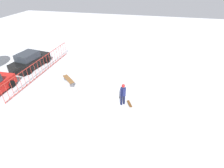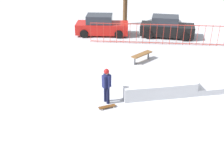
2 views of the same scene
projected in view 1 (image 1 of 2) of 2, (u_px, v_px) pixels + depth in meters
The scene contains 7 objects.
ground_plane at pixel (116, 82), 15.48m from camera, with size 60.00×60.00×0.00m, color #B7BABF.
skate_ramp at pixel (109, 79), 15.34m from camera, with size 5.86×3.81×0.74m.
skater at pixel (123, 93), 12.36m from camera, with size 0.43×0.41×1.73m.
skateboard at pixel (129, 104), 12.81m from camera, with size 0.81×0.52×0.09m.
perimeter_fence at pixel (41, 66), 16.48m from camera, with size 9.67×0.25×1.50m.
park_bench at pixel (69, 80), 15.14m from camera, with size 1.36×1.46×0.48m.
parked_car_black at pixel (30, 61), 17.60m from camera, with size 4.28×2.32×1.60m.
Camera 1 is at (-12.92, -2.65, 8.11)m, focal length 28.17 mm.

